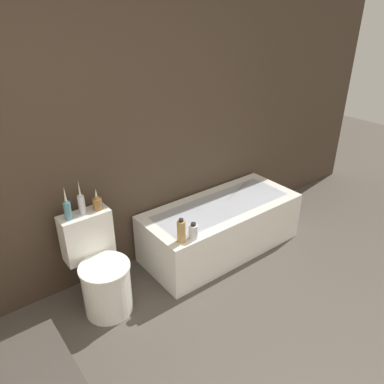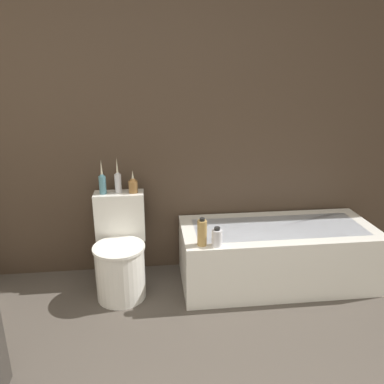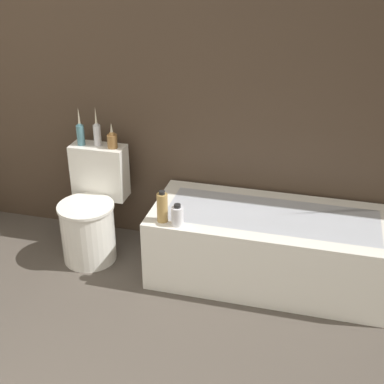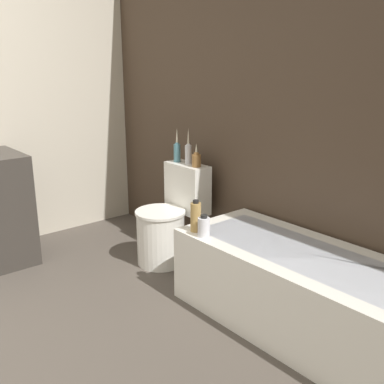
{
  "view_description": "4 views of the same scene",
  "coord_description": "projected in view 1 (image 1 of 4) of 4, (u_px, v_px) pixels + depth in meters",
  "views": [
    {
      "loc": [
        -1.29,
        -0.43,
        2.19
      ],
      "look_at": [
        0.27,
        1.59,
        0.87
      ],
      "focal_mm": 35.0,
      "sensor_mm": 36.0,
      "label": 1
    },
    {
      "loc": [
        -0.2,
        -0.81,
        1.68
      ],
      "look_at": [
        0.08,
        1.68,
        0.84
      ],
      "focal_mm": 35.0,
      "sensor_mm": 36.0,
      "label": 2
    },
    {
      "loc": [
        1.04,
        -1.16,
        2.15
      ],
      "look_at": [
        0.32,
        1.61,
        0.68
      ],
      "focal_mm": 50.0,
      "sensor_mm": 36.0,
      "label": 3
    },
    {
      "loc": [
        2.17,
        -0.18,
        1.52
      ],
      "look_at": [
        0.15,
        1.52,
        0.75
      ],
      "focal_mm": 42.0,
      "sensor_mm": 36.0,
      "label": 4
    }
  ],
  "objects": [
    {
      "name": "wall_back_tiled",
      "position": [
        119.0,
        126.0,
        2.95
      ],
      "size": [
        6.4,
        0.06,
        2.6
      ],
      "color": "#423326",
      "rests_on": "ground_plane"
    },
    {
      "name": "bathtub",
      "position": [
        221.0,
        227.0,
        3.59
      ],
      "size": [
        1.53,
        0.66,
        0.48
      ],
      "color": "white",
      "rests_on": "ground"
    },
    {
      "name": "toilet",
      "position": [
        101.0,
        272.0,
        2.88
      ],
      "size": [
        0.39,
        0.55,
        0.75
      ],
      "color": "white",
      "rests_on": "ground"
    },
    {
      "name": "vase_gold",
      "position": [
        67.0,
        209.0,
        2.7
      ],
      "size": [
        0.05,
        0.05,
        0.27
      ],
      "color": "teal",
      "rests_on": "toilet"
    },
    {
      "name": "vase_silver",
      "position": [
        81.0,
        202.0,
        2.78
      ],
      "size": [
        0.05,
        0.05,
        0.28
      ],
      "color": "silver",
      "rests_on": "toilet"
    },
    {
      "name": "vase_bronze",
      "position": [
        97.0,
        202.0,
        2.84
      ],
      "size": [
        0.07,
        0.07,
        0.18
      ],
      "color": "olive",
      "rests_on": "toilet"
    },
    {
      "name": "shampoo_bottle_tall",
      "position": [
        181.0,
        231.0,
        2.92
      ],
      "size": [
        0.07,
        0.07,
        0.21
      ],
      "color": "tan",
      "rests_on": "bathtub"
    },
    {
      "name": "shampoo_bottle_short",
      "position": [
        193.0,
        231.0,
        2.97
      ],
      "size": [
        0.07,
        0.07,
        0.14
      ],
      "color": "silver",
      "rests_on": "bathtub"
    }
  ]
}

